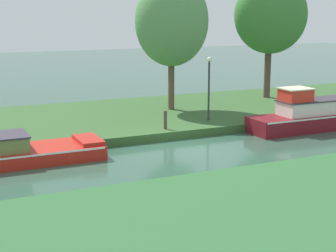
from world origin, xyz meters
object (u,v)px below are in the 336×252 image
maroon_narrowboat (317,115)px  willow_tree_left (172,21)px  willow_tree_centre (271,15)px  mooring_post_near (165,120)px  lamp_post (209,81)px

maroon_narrowboat → willow_tree_left: 9.25m
willow_tree_left → willow_tree_centre: bearing=8.9°
willow_tree_centre → mooring_post_near: (-9.86, -5.65, -4.76)m
willow_tree_centre → lamp_post: 9.01m
willow_tree_left → lamp_post: bearing=-83.3°
lamp_post → willow_tree_centre: bearing=33.8°
willow_tree_left → willow_tree_centre: (7.42, 1.16, 0.29)m
maroon_narrowboat → mooring_post_near: (-7.76, 1.53, 0.12)m
maroon_narrowboat → willow_tree_left: size_ratio=1.00×
willow_tree_centre → mooring_post_near: 12.32m
willow_tree_centre → mooring_post_near: willow_tree_centre is taller
willow_tree_centre → lamp_post: willow_tree_centre is taller
willow_tree_left → lamp_post: (0.41, -3.53, -2.91)m
willow_tree_left → maroon_narrowboat: bearing=-48.6°
willow_tree_left → willow_tree_centre: willow_tree_centre is taller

